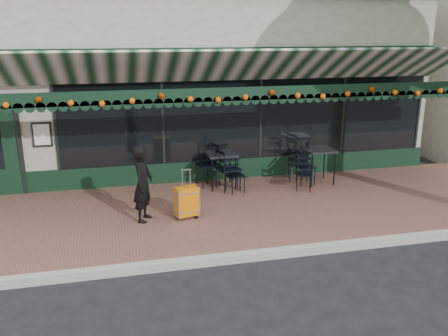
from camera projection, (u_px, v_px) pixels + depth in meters
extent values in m
plane|color=black|center=(250.00, 258.00, 8.09)|extent=(80.00, 80.00, 0.00)
cube|color=brown|center=(223.00, 212.00, 9.94)|extent=(18.00, 4.00, 0.15)
cube|color=#9E9E99|center=(251.00, 256.00, 8.00)|extent=(18.00, 0.16, 0.15)
cube|color=gray|center=(180.00, 79.00, 14.93)|extent=(12.00, 8.00, 4.50)
cube|color=black|center=(253.00, 118.00, 11.61)|extent=(9.20, 0.04, 2.00)
cube|color=silver|center=(42.00, 135.00, 10.54)|extent=(0.42, 0.04, 0.55)
cube|color=black|center=(218.00, 95.00, 9.75)|extent=(12.00, 0.03, 0.28)
cylinder|color=orange|center=(218.00, 96.00, 9.70)|extent=(11.60, 0.12, 0.12)
imported|color=black|center=(143.00, 184.00, 9.10)|extent=(0.54, 0.64, 1.49)
cube|color=orange|center=(187.00, 201.00, 9.32)|extent=(0.48, 0.35, 0.58)
cube|color=black|center=(187.00, 216.00, 9.41)|extent=(0.48, 0.35, 0.06)
cube|color=silver|center=(186.00, 178.00, 9.19)|extent=(0.20, 0.08, 0.36)
cube|color=black|center=(319.00, 150.00, 11.35)|extent=(0.69, 0.69, 0.05)
cylinder|color=black|center=(312.00, 171.00, 11.14)|extent=(0.03, 0.03, 0.80)
cylinder|color=black|center=(334.00, 169.00, 11.27)|extent=(0.03, 0.03, 0.80)
cylinder|color=black|center=(303.00, 164.00, 11.68)|extent=(0.03, 0.03, 0.80)
cylinder|color=black|center=(324.00, 163.00, 11.80)|extent=(0.03, 0.03, 0.80)
cube|color=black|center=(221.00, 154.00, 11.05)|extent=(0.67, 0.67, 0.04)
cylinder|color=black|center=(212.00, 175.00, 10.84)|extent=(0.03, 0.03, 0.79)
cylinder|color=black|center=(236.00, 174.00, 10.96)|extent=(0.03, 0.03, 0.79)
cylinder|color=black|center=(207.00, 168.00, 11.37)|extent=(0.03, 0.03, 0.79)
cylinder|color=black|center=(230.00, 167.00, 11.49)|extent=(0.03, 0.03, 0.79)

